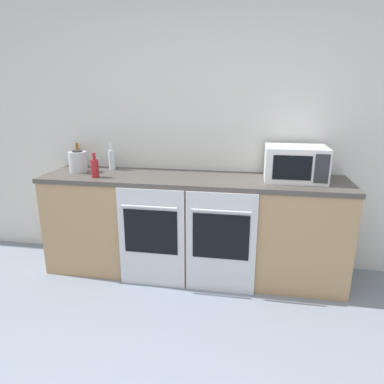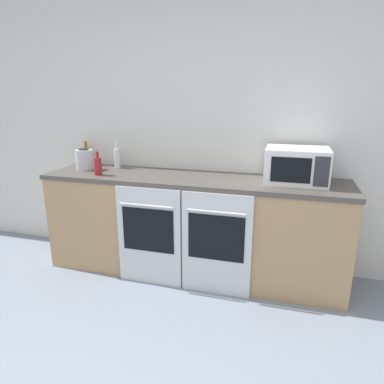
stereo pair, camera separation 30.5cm
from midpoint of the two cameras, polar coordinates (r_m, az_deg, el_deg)
The scene contains 9 objects.
wall_back at distance 3.27m, azimuth -1.69°, elevation 10.32°, with size 10.00×0.06×2.60m.
counter_back at distance 3.16m, azimuth -2.76°, elevation -5.64°, with size 2.70×0.62×0.92m.
oven_left at distance 2.96m, azimuth -9.76°, elevation -7.64°, with size 0.58×0.06×0.88m.
oven_right at distance 2.83m, azimuth 1.70°, elevation -8.58°, with size 0.58×0.06×0.88m.
microwave at distance 2.97m, azimuth 14.05°, elevation 4.63°, with size 0.50×0.39×0.29m.
bottle_clear at distance 3.43m, azimuth -15.74°, elevation 5.27°, with size 0.06×0.06×0.26m.
bottle_red at distance 3.16m, azimuth -18.61°, elevation 3.82°, with size 0.07×0.07×0.21m.
bottle_amber at distance 3.65m, azimuth -20.80°, elevation 5.35°, with size 0.07×0.07×0.24m.
kettle at distance 3.42m, azimuth -20.93°, elevation 4.73°, with size 0.17×0.17×0.20m.
Camera 1 is at (0.50, -0.94, 1.63)m, focal length 32.00 mm.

